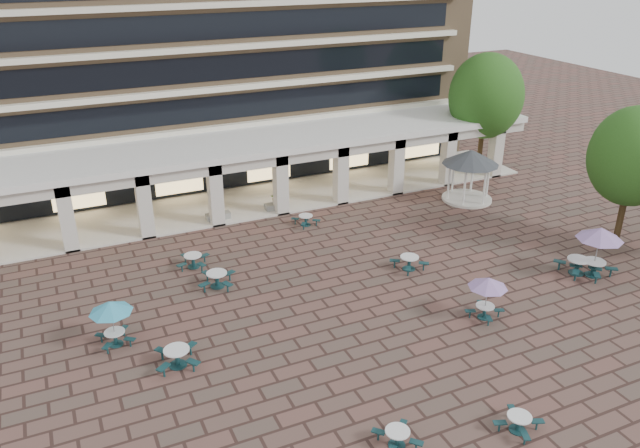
# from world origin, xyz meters

# --- Properties ---
(ground) EXTENTS (120.00, 120.00, 0.00)m
(ground) POSITION_xyz_m (0.00, 0.00, 0.00)
(ground) COLOR brown
(ground) RESTS_ON ground
(retail_arcade) EXTENTS (42.00, 6.60, 4.40)m
(retail_arcade) POSITION_xyz_m (0.00, 14.80, 3.00)
(retail_arcade) COLOR white
(retail_arcade) RESTS_ON ground
(picnic_table_1) EXTENTS (1.50, 1.50, 0.65)m
(picnic_table_1) POSITION_xyz_m (-1.68, -8.21, 0.39)
(picnic_table_1) COLOR #13393B
(picnic_table_1) RESTS_ON ground
(picnic_table_2) EXTENTS (1.78, 1.78, 0.65)m
(picnic_table_2) POSITION_xyz_m (2.60, -9.37, 0.39)
(picnic_table_2) COLOR #13393B
(picnic_table_2) RESTS_ON ground
(picnic_table_3) EXTENTS (2.03, 2.03, 0.85)m
(picnic_table_3) POSITION_xyz_m (13.24, -1.53, 0.51)
(picnic_table_3) COLOR #13393B
(picnic_table_3) RESTS_ON ground
(picnic_table_4) EXTENTS (1.84, 1.84, 2.12)m
(picnic_table_4) POSITION_xyz_m (-9.62, 1.93, 1.80)
(picnic_table_4) COLOR #13393B
(picnic_table_4) RESTS_ON ground
(picnic_table_5) EXTENTS (1.96, 1.96, 0.80)m
(picnic_table_5) POSITION_xyz_m (-7.53, -0.63, 0.48)
(picnic_table_5) COLOR #13393B
(picnic_table_5) RESTS_ON ground
(picnic_table_6) EXTENTS (1.80, 1.80, 2.08)m
(picnic_table_6) POSITION_xyz_m (6.16, -2.94, 1.77)
(picnic_table_6) COLOR #13393B
(picnic_table_6) RESTS_ON ground
(picnic_table_7) EXTENTS (1.84, 1.84, 0.74)m
(picnic_table_7) POSITION_xyz_m (5.51, 2.52, 0.44)
(picnic_table_7) COLOR #13393B
(picnic_table_7) RESTS_ON ground
(picnic_table_9) EXTENTS (1.94, 1.94, 0.71)m
(picnic_table_9) POSITION_xyz_m (-4.83, 7.52, 0.42)
(picnic_table_9) COLOR #13393B
(picnic_table_9) RESTS_ON ground
(picnic_table_11) EXTENTS (2.34, 2.34, 2.71)m
(picnic_table_11) POSITION_xyz_m (13.83, -2.05, 2.30)
(picnic_table_11) COLOR #13393B
(picnic_table_11) RESTS_ON ground
(picnic_table_12) EXTENTS (2.13, 2.13, 0.78)m
(picnic_table_12) POSITION_xyz_m (-4.25, 4.97, 0.47)
(picnic_table_12) COLOR #13393B
(picnic_table_12) RESTS_ON ground
(picnic_table_13) EXTENTS (1.61, 1.61, 0.64)m
(picnic_table_13) POSITION_xyz_m (2.78, 10.00, 0.38)
(picnic_table_13) COLOR #13393B
(picnic_table_13) RESTS_ON ground
(gazebo) EXTENTS (3.73, 3.73, 3.47)m
(gazebo) POSITION_xyz_m (14.29, 9.28, 2.61)
(gazebo) COLOR beige
(gazebo) RESTS_ON ground
(tree_east_a) EXTENTS (4.81, 4.81, 8.01)m
(tree_east_a) POSITION_xyz_m (18.00, 0.23, 5.23)
(tree_east_a) COLOR #412F1A
(tree_east_a) RESTS_ON ground
(tree_east_c) EXTENTS (5.33, 5.33, 8.88)m
(tree_east_c) POSITION_xyz_m (18.34, 13.35, 5.80)
(tree_east_c) COLOR #412F1A
(tree_east_c) RESTS_ON ground
(planter_left) EXTENTS (1.50, 0.63, 1.21)m
(planter_left) POSITION_xyz_m (-1.91, 12.90, 0.47)
(planter_left) COLOR gray
(planter_left) RESTS_ON ground
(planter_right) EXTENTS (1.50, 0.81, 1.27)m
(planter_right) POSITION_xyz_m (1.96, 12.90, 0.51)
(planter_right) COLOR gray
(planter_right) RESTS_ON ground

